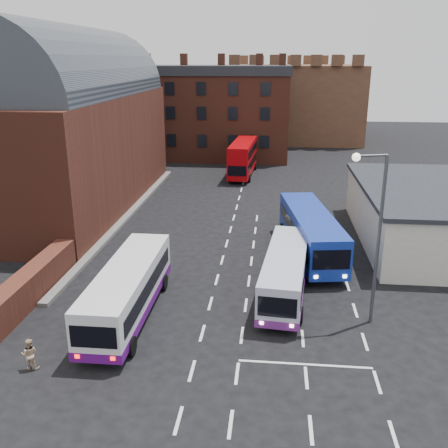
# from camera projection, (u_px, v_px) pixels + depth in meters

# --- Properties ---
(ground) EXTENTS (180.00, 180.00, 0.00)m
(ground) POSITION_uv_depth(u_px,v_px,m) (204.00, 325.00, 25.80)
(ground) COLOR black
(railway_station) EXTENTS (12.00, 28.00, 16.00)m
(railway_station) POSITION_uv_depth(u_px,v_px,m) (65.00, 122.00, 44.69)
(railway_station) COLOR #602B1E
(railway_station) RESTS_ON ground
(forecourt_wall) EXTENTS (1.20, 10.00, 1.80)m
(forecourt_wall) POSITION_uv_depth(u_px,v_px,m) (32.00, 284.00, 28.38)
(forecourt_wall) COLOR #602B1E
(forecourt_wall) RESTS_ON ground
(cream_building) EXTENTS (10.40, 16.40, 4.25)m
(cream_building) POSITION_uv_depth(u_px,v_px,m) (431.00, 214.00, 36.89)
(cream_building) COLOR beige
(cream_building) RESTS_ON ground
(brick_terrace) EXTENTS (22.00, 10.00, 11.00)m
(brick_terrace) POSITION_uv_depth(u_px,v_px,m) (207.00, 117.00, 68.05)
(brick_terrace) COLOR brown
(brick_terrace) RESTS_ON ground
(castle_keep) EXTENTS (22.00, 22.00, 12.00)m
(castle_keep) POSITION_uv_depth(u_px,v_px,m) (292.00, 102.00, 85.61)
(castle_keep) COLOR brown
(castle_keep) RESTS_ON ground
(bus_white_outbound) EXTENTS (2.62, 10.33, 2.82)m
(bus_white_outbound) POSITION_uv_depth(u_px,v_px,m) (128.00, 287.00, 26.24)
(bus_white_outbound) COLOR silver
(bus_white_outbound) RESTS_ON ground
(bus_white_inbound) EXTENTS (3.14, 9.74, 2.61)m
(bus_white_inbound) POSITION_uv_depth(u_px,v_px,m) (285.00, 270.00, 28.64)
(bus_white_inbound) COLOR #B5B6CE
(bus_white_inbound) RESTS_ON ground
(bus_blue) EXTENTS (4.20, 11.42, 3.04)m
(bus_blue) POSITION_uv_depth(u_px,v_px,m) (311.00, 231.00, 34.46)
(bus_blue) COLOR #142E99
(bus_blue) RESTS_ON ground
(bus_red_double) EXTENTS (2.97, 10.07, 3.98)m
(bus_red_double) POSITION_uv_depth(u_px,v_px,m) (243.00, 158.00, 57.88)
(bus_red_double) COLOR #A60208
(bus_red_double) RESTS_ON ground
(street_lamp) EXTENTS (1.78, 0.68, 8.96)m
(street_lamp) POSITION_uv_depth(u_px,v_px,m) (374.00, 224.00, 24.37)
(street_lamp) COLOR #4A4E52
(street_lamp) RESTS_ON ground
(pedestrian_red) EXTENTS (0.73, 0.72, 1.71)m
(pedestrian_red) POSITION_uv_depth(u_px,v_px,m) (91.00, 329.00, 23.77)
(pedestrian_red) COLOR maroon
(pedestrian_red) RESTS_ON ground
(pedestrian_beige) EXTENTS (0.80, 0.67, 1.47)m
(pedestrian_beige) POSITION_uv_depth(u_px,v_px,m) (30.00, 354.00, 21.96)
(pedestrian_beige) COLOR tan
(pedestrian_beige) RESTS_ON ground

